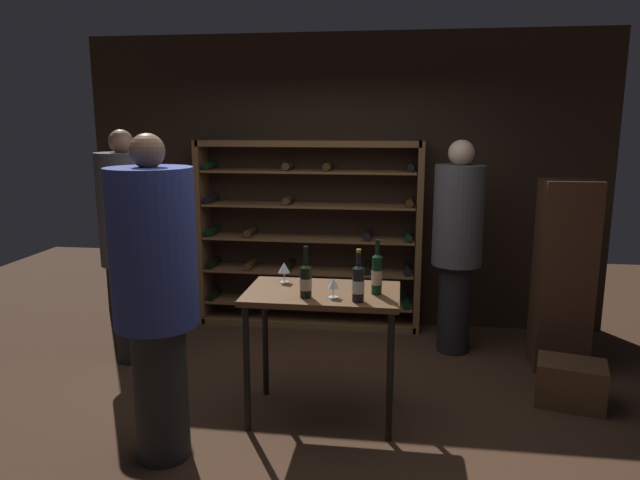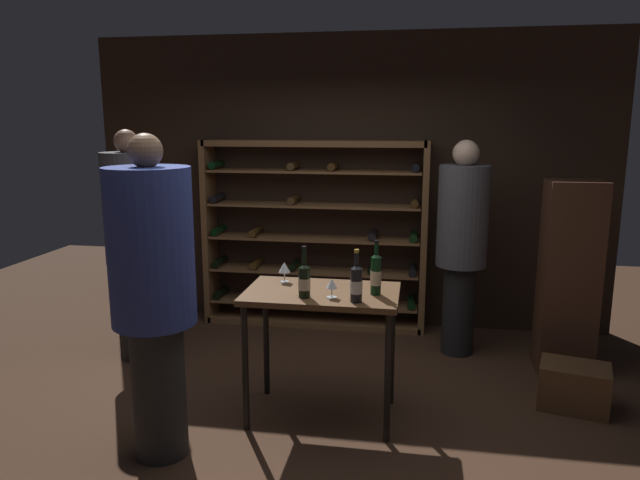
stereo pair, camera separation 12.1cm
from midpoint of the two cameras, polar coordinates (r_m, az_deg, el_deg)
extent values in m
plane|color=#472D1E|center=(4.33, -0.23, -16.97)|extent=(10.30, 10.30, 0.00)
cube|color=#332319|center=(5.97, 3.32, 5.66)|extent=(5.23, 0.10, 2.92)
cube|color=brown|center=(6.16, -10.19, 0.81)|extent=(0.06, 0.32, 1.89)
cube|color=brown|center=(5.80, 10.72, 0.14)|extent=(0.06, 0.32, 1.89)
cube|color=brown|center=(5.78, -0.06, 9.43)|extent=(2.20, 0.32, 0.06)
cube|color=brown|center=(6.12, -0.05, -7.94)|extent=(2.20, 0.32, 0.06)
cube|color=brown|center=(6.06, -0.05, -6.12)|extent=(2.12, 0.32, 0.02)
cylinder|color=black|center=(6.28, -9.12, -5.10)|extent=(0.08, 0.30, 0.08)
cylinder|color=#4C3314|center=(6.17, -5.58, -5.32)|extent=(0.08, 0.30, 0.08)
cylinder|color=black|center=(6.01, 1.84, -5.71)|extent=(0.08, 0.30, 0.08)
cylinder|color=#4C3314|center=(5.97, 5.66, -5.87)|extent=(0.08, 0.30, 0.08)
cylinder|color=black|center=(5.96, 9.52, -6.01)|extent=(0.08, 0.30, 0.08)
cube|color=brown|center=(5.96, -0.05, -3.02)|extent=(2.12, 0.32, 0.02)
cylinder|color=black|center=(6.19, -9.22, -2.10)|extent=(0.08, 0.30, 0.08)
cylinder|color=#4C3314|center=(6.08, -5.64, -2.27)|extent=(0.08, 0.30, 0.08)
cylinder|color=black|center=(5.99, -1.94, -2.43)|extent=(0.08, 0.30, 0.08)
cylinder|color=black|center=(5.88, 5.72, -2.73)|extent=(0.08, 0.30, 0.08)
cylinder|color=black|center=(5.87, 9.63, -2.87)|extent=(0.08, 0.30, 0.08)
cube|color=brown|center=(5.89, -0.05, 0.16)|extent=(2.12, 0.32, 0.02)
cylinder|color=black|center=(6.12, -9.32, 0.97)|extent=(0.08, 0.30, 0.08)
cylinder|color=#4C3314|center=(6.01, -5.71, 0.86)|extent=(0.08, 0.30, 0.08)
cylinder|color=black|center=(5.81, 5.79, 0.50)|extent=(0.08, 0.30, 0.08)
cylinder|color=black|center=(5.80, 9.74, 0.37)|extent=(0.08, 0.30, 0.08)
cube|color=brown|center=(5.83, -0.05, 3.42)|extent=(2.12, 0.32, 0.02)
cylinder|color=black|center=(6.07, -9.42, 4.10)|extent=(0.08, 0.30, 0.08)
cylinder|color=#4C3314|center=(5.86, -1.99, 3.99)|extent=(0.08, 0.30, 0.08)
cylinder|color=#4C3314|center=(5.74, 9.85, 3.68)|extent=(0.08, 0.30, 0.08)
cube|color=brown|center=(5.79, -0.05, 6.72)|extent=(2.12, 0.32, 0.02)
cylinder|color=black|center=(6.04, -9.52, 7.28)|extent=(0.08, 0.30, 0.08)
cylinder|color=#4C3314|center=(5.83, -2.01, 7.29)|extent=(0.08, 0.30, 0.08)
cylinder|color=#4C3314|center=(5.76, 1.92, 7.24)|extent=(0.08, 0.30, 0.08)
cylinder|color=black|center=(5.71, 9.97, 7.04)|extent=(0.08, 0.30, 0.08)
cube|color=brown|center=(4.01, 1.05, -5.28)|extent=(1.05, 0.64, 0.04)
cylinder|color=black|center=(4.02, -6.44, -12.35)|extent=(0.04, 0.04, 0.88)
cylinder|color=black|center=(3.88, 7.55, -13.27)|extent=(0.04, 0.04, 0.88)
cylinder|color=black|center=(4.50, -4.52, -9.64)|extent=(0.04, 0.04, 0.88)
cylinder|color=black|center=(4.38, 7.83, -10.33)|extent=(0.04, 0.04, 0.88)
cylinder|color=black|center=(5.44, 14.01, -6.59)|extent=(0.29, 0.29, 0.82)
cylinder|color=#4C4C51|center=(5.25, 14.45, 2.28)|extent=(0.44, 0.44, 0.88)
sphere|color=beige|center=(5.19, 14.75, 8.21)|extent=(0.23, 0.23, 0.23)
cube|color=maroon|center=(5.35, 12.47, 3.69)|extent=(0.04, 0.04, 0.49)
cylinder|color=black|center=(5.39, -16.86, -6.61)|extent=(0.29, 0.29, 0.87)
cylinder|color=#4C4C51|center=(5.19, -17.44, 2.98)|extent=(0.45, 0.45, 0.94)
sphere|color=#AD7A5B|center=(5.14, -17.81, 9.18)|extent=(0.20, 0.20, 0.20)
cylinder|color=#282828|center=(3.85, -14.57, -13.94)|extent=(0.33, 0.33, 0.87)
cylinder|color=#2D3D8C|center=(3.56, -15.29, -0.65)|extent=(0.50, 0.50, 0.94)
sphere|color=brown|center=(3.49, -15.78, 8.40)|extent=(0.20, 0.20, 0.20)
cube|color=brown|center=(4.79, 24.25, -12.93)|extent=(0.55, 0.45, 0.33)
cube|color=#4C2D1E|center=(5.24, 23.76, -3.42)|extent=(0.44, 0.36, 1.61)
cylinder|color=black|center=(3.84, -0.64, -4.17)|extent=(0.08, 0.08, 0.20)
cone|color=black|center=(3.81, -0.64, -2.52)|extent=(0.08, 0.08, 0.03)
cylinder|color=black|center=(3.79, -0.64, -1.64)|extent=(0.03, 0.03, 0.10)
cylinder|color=black|center=(3.78, -0.65, -0.78)|extent=(0.03, 0.03, 0.02)
cylinder|color=#C6B28C|center=(3.84, -0.64, -4.32)|extent=(0.08, 0.08, 0.08)
cylinder|color=black|center=(3.92, 6.37, -3.51)|extent=(0.07, 0.07, 0.26)
cone|color=black|center=(3.88, 6.42, -1.51)|extent=(0.07, 0.07, 0.03)
cylinder|color=black|center=(3.87, 6.43, -0.84)|extent=(0.03, 0.03, 0.07)
cylinder|color=black|center=(3.87, 6.45, -0.18)|extent=(0.03, 0.03, 0.02)
cylinder|color=#C6B28C|center=(3.92, 6.37, -3.69)|extent=(0.07, 0.07, 0.10)
cylinder|color=black|center=(3.75, 4.49, -4.44)|extent=(0.08, 0.08, 0.22)
cone|color=black|center=(3.72, 4.52, -2.62)|extent=(0.08, 0.08, 0.03)
cylinder|color=black|center=(3.71, 4.54, -1.84)|extent=(0.03, 0.03, 0.08)
cylinder|color=#B7932D|center=(3.70, 4.55, -1.09)|extent=(0.03, 0.03, 0.02)
cylinder|color=silver|center=(3.75, 4.49, -4.60)|extent=(0.08, 0.08, 0.08)
cylinder|color=silver|center=(4.23, -2.67, -4.10)|extent=(0.07, 0.07, 0.00)
cylinder|color=silver|center=(4.22, -2.68, -3.62)|extent=(0.01, 0.01, 0.07)
cone|color=silver|center=(4.20, -2.68, -2.67)|extent=(0.08, 0.08, 0.07)
cylinder|color=#590A14|center=(4.21, -2.68, -2.89)|extent=(0.05, 0.05, 0.03)
cylinder|color=silver|center=(3.86, 2.06, -5.63)|extent=(0.07, 0.07, 0.00)
cylinder|color=silver|center=(3.85, 2.06, -5.16)|extent=(0.01, 0.01, 0.06)
cone|color=silver|center=(3.83, 2.07, -4.26)|extent=(0.08, 0.08, 0.06)
cylinder|color=#590A14|center=(3.83, 2.07, -4.46)|extent=(0.04, 0.04, 0.02)
camera|label=1|loc=(0.06, -89.15, 0.17)|focal=32.72mm
camera|label=2|loc=(0.06, 90.85, -0.17)|focal=32.72mm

